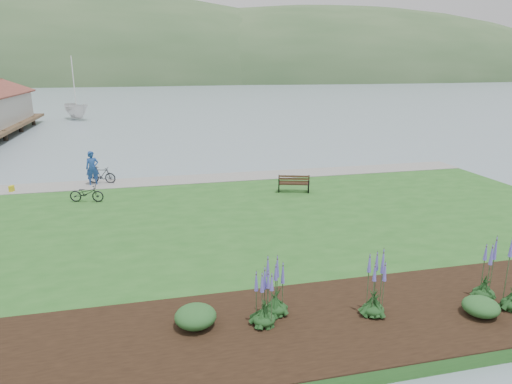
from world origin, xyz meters
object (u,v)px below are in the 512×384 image
bicycle_a (87,193)px  park_bench (294,183)px  person (92,165)px  sailboat (78,119)px

bicycle_a → park_bench: bearing=-79.3°
park_bench → person: size_ratio=0.77×
person → park_bench: bearing=-32.3°
bicycle_a → sailboat: size_ratio=0.07×
person → bicycle_a: person is taller
person → bicycle_a: 3.52m
person → sailboat: sailboat is taller
person → bicycle_a: (0.02, -3.45, -0.71)m
park_bench → bicycle_a: (-10.72, 0.72, -0.06)m
park_bench → sailboat: sailboat is taller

